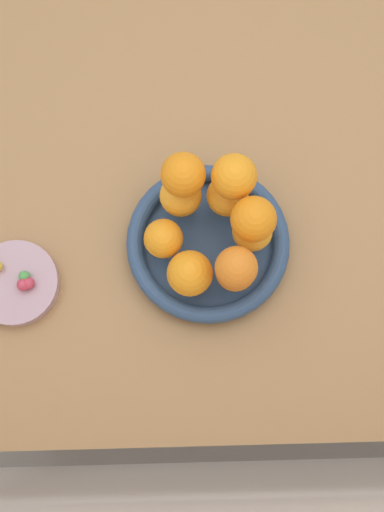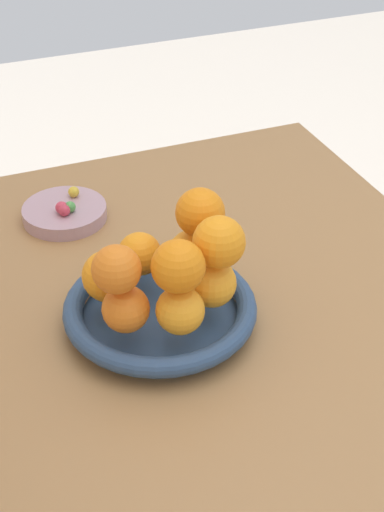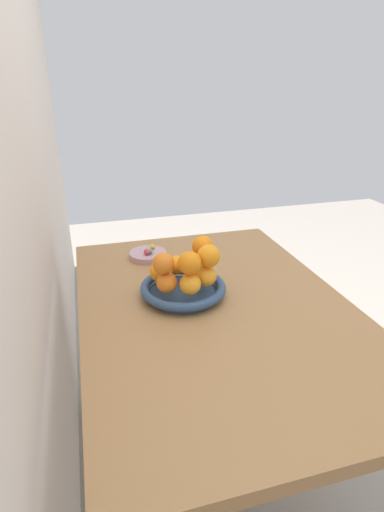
{
  "view_description": "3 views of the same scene",
  "coord_description": "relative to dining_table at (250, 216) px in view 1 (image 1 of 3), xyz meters",
  "views": [
    {
      "loc": [
        0.11,
        0.33,
        1.72
      ],
      "look_at": [
        0.1,
        0.11,
        0.83
      ],
      "focal_mm": 45.0,
      "sensor_mm": 36.0,
      "label": 1
    },
    {
      "loc": [
        -0.67,
        0.33,
        1.41
      ],
      "look_at": [
        0.05,
        0.04,
        0.86
      ],
      "focal_mm": 55.0,
      "sensor_mm": 36.0,
      "label": 2
    },
    {
      "loc": [
        -0.93,
        0.33,
        1.33
      ],
      "look_at": [
        0.1,
        0.04,
        0.86
      ],
      "focal_mm": 28.0,
      "sensor_mm": 36.0,
      "label": 3
    }
  ],
  "objects": [
    {
      "name": "candy_ball_3",
      "position": [
        0.35,
        0.14,
        0.12
      ],
      "size": [
        0.02,
        0.02,
        0.02
      ],
      "primitive_type": "sphere",
      "color": "#C6384C",
      "rests_on": "candy_dish"
    },
    {
      "name": "orange_3",
      "position": [
        0.01,
        0.07,
        0.16
      ],
      "size": [
        0.06,
        0.06,
        0.06
      ],
      "primitive_type": "sphere",
      "color": "orange",
      "rests_on": "fruit_bowl"
    },
    {
      "name": "orange_2",
      "position": [
        0.04,
        0.13,
        0.16
      ],
      "size": [
        0.06,
        0.06,
        0.06
      ],
      "primitive_type": "sphere",
      "color": "orange",
      "rests_on": "fruit_bowl"
    },
    {
      "name": "dining_table",
      "position": [
        0.0,
        0.0,
        0.0
      ],
      "size": [
        1.1,
        0.76,
        0.74
      ],
      "color": "#9E7042",
      "rests_on": "ground_plane"
    },
    {
      "name": "orange_9",
      "position": [
        0.04,
        0.14,
        0.22
      ],
      "size": [
        0.06,
        0.06,
        0.06
      ],
      "primitive_type": "sphere",
      "color": "orange",
      "rests_on": "orange_2"
    },
    {
      "name": "candy_dish",
      "position": [
        0.38,
        0.13,
        0.1
      ],
      "size": [
        0.13,
        0.13,
        0.02
      ],
      "primitive_type": "cylinder",
      "color": "#B28C99",
      "rests_on": "dining_table"
    },
    {
      "name": "orange_5",
      "position": [
        0.12,
        0.02,
        0.16
      ],
      "size": [
        0.06,
        0.06,
        0.06
      ],
      "primitive_type": "sphere",
      "color": "orange",
      "rests_on": "fruit_bowl"
    },
    {
      "name": "orange_8",
      "position": [
        0.02,
        0.07,
        0.22
      ],
      "size": [
        0.07,
        0.07,
        0.07
      ],
      "primitive_type": "sphere",
      "color": "orange",
      "rests_on": "orange_3"
    },
    {
      "name": "orange_6",
      "position": [
        0.04,
        0.01,
        0.22
      ],
      "size": [
        0.07,
        0.07,
        0.07
      ],
      "primitive_type": "sphere",
      "color": "orange",
      "rests_on": "orange_4"
    },
    {
      "name": "orange_1",
      "position": [
        0.11,
        0.14,
        0.16
      ],
      "size": [
        0.07,
        0.07,
        0.07
      ],
      "primitive_type": "sphere",
      "color": "orange",
      "rests_on": "fruit_bowl"
    },
    {
      "name": "candy_ball_1",
      "position": [
        0.36,
        0.14,
        0.12
      ],
      "size": [
        0.02,
        0.02,
        0.02
      ],
      "primitive_type": "sphere",
      "color": "#C6384C",
      "rests_on": "candy_dish"
    },
    {
      "name": "fruit_bowl",
      "position": [
        0.08,
        0.08,
        0.11
      ],
      "size": [
        0.25,
        0.25,
        0.04
      ],
      "color": "navy",
      "rests_on": "dining_table"
    },
    {
      "name": "candy_ball_2",
      "position": [
        0.36,
        0.12,
        0.12
      ],
      "size": [
        0.02,
        0.02,
        0.02
      ],
      "primitive_type": "sphere",
      "color": "#4C9947",
      "rests_on": "candy_dish"
    },
    {
      "name": "orange_7",
      "position": [
        0.11,
        0.01,
        0.22
      ],
      "size": [
        0.06,
        0.06,
        0.06
      ],
      "primitive_type": "sphere",
      "color": "orange",
      "rests_on": "orange_5"
    },
    {
      "name": "ground_plane",
      "position": [
        0.0,
        0.0,
        -0.65
      ],
      "size": [
        6.0,
        6.0,
        0.0
      ],
      "primitive_type": "plane",
      "color": "gray"
    },
    {
      "name": "orange_4",
      "position": [
        0.05,
        0.02,
        0.16
      ],
      "size": [
        0.06,
        0.06,
        0.06
      ],
      "primitive_type": "sphere",
      "color": "orange",
      "rests_on": "fruit_bowl"
    },
    {
      "name": "orange_0",
      "position": [
        0.15,
        0.08,
        0.16
      ],
      "size": [
        0.06,
        0.06,
        0.06
      ],
      "primitive_type": "sphere",
      "color": "orange",
      "rests_on": "fruit_bowl"
    }
  ]
}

